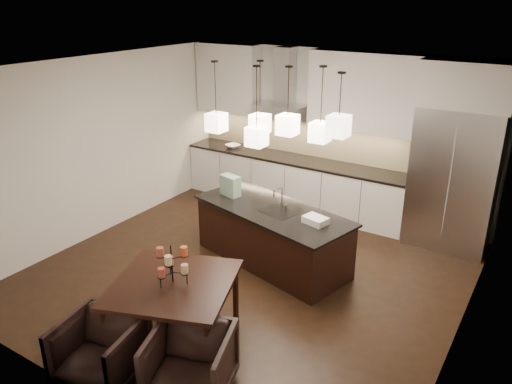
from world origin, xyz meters
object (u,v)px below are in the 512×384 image
Objects in this scene: refrigerator at (454,179)px; dining_table at (175,311)px; armchair_left at (100,352)px; island_body at (272,237)px; armchair_right at (190,365)px.

dining_table is at bearing -116.28° from refrigerator.
island_body is at bearing 74.69° from armchair_left.
dining_table is (-1.99, -4.02, -0.70)m from refrigerator.
dining_table reaches higher than armchair_left.
island_body is 2.94× the size of armchair_left.
island_body reaches higher than dining_table.
refrigerator is 5.42m from armchair_left.
armchair_right is at bearing -61.91° from island_body.
refrigerator is at bearing 54.88° from armchair_right.
island_body is at bearing 69.70° from dining_table.
island_body is 2.10m from dining_table.
island_body reaches higher than armchair_left.
refrigerator is 2.80× the size of armchair_left.
refrigerator is 4.54m from dining_table.
armchair_right is at bearing -59.97° from dining_table.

